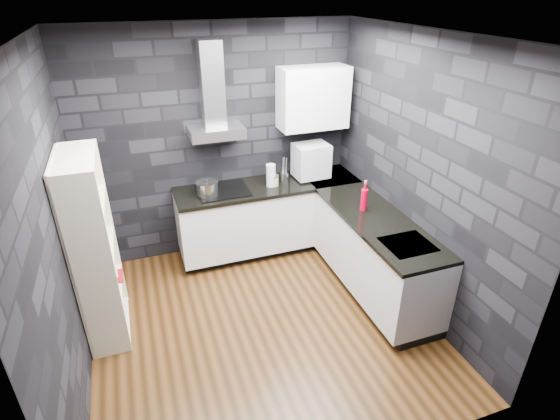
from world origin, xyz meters
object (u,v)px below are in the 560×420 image
utensil_crock (284,178)px  glass_vase (271,175)px  fruit_bowl (94,250)px  pot (207,189)px  appliance_garage (311,160)px  bookshelf (95,250)px  red_bottle (364,200)px  storage_jar (274,181)px

utensil_crock → glass_vase: bearing=-167.4°
utensil_crock → fruit_bowl: 2.30m
pot → fruit_bowl: pot is taller
pot → fruit_bowl: 1.45m
pot → appliance_garage: (1.29, 0.08, 0.14)m
glass_vase → bookshelf: bookshelf is taller
pot → glass_vase: (0.76, 0.01, 0.05)m
glass_vase → utensil_crock: 0.20m
bookshelf → appliance_garage: bearing=1.7°
utensil_crock → pot: bearing=-176.8°
glass_vase → pot: bearing=-179.0°
glass_vase → fruit_bowl: size_ratio=1.37×
red_bottle → bookshelf: (-2.66, 0.11, -0.12)m
utensil_crock → red_bottle: size_ratio=0.51×
storage_jar → appliance_garage: bearing=8.5°
glass_vase → utensil_crock: size_ratio=2.19×
red_bottle → fruit_bowl: red_bottle is taller
appliance_garage → bookshelf: size_ratio=0.22×
glass_vase → storage_jar: size_ratio=2.29×
bookshelf → fruit_bowl: bearing=-107.5°
fruit_bowl → red_bottle: bearing=-1.2°
storage_jar → appliance_garage: 0.53m
glass_vase → appliance_garage: size_ratio=0.66×
glass_vase → storage_jar: bearing=-9.5°
bookshelf → fruit_bowl: size_ratio=9.21×
fruit_bowl → pot: bearing=35.4°
utensil_crock → appliance_garage: appliance_garage is taller
appliance_garage → red_bottle: size_ratio=1.70×
pot → fruit_bowl: bearing=-144.6°
utensil_crock → appliance_garage: bearing=4.3°
utensil_crock → bookshelf: size_ratio=0.07×
utensil_crock → red_bottle: red_bottle is taller
storage_jar → appliance_garage: (0.49, 0.07, 0.17)m
red_bottle → fruit_bowl: 2.66m
glass_vase → utensil_crock: (0.18, 0.04, -0.07)m
storage_jar → fruit_bowl: storage_jar is taller
pot → appliance_garage: size_ratio=0.59×
appliance_garage → storage_jar: bearing=-174.1°
appliance_garage → fruit_bowl: size_ratio=2.07×
pot → storage_jar: size_ratio=2.06×
bookshelf → fruit_bowl: bookshelf is taller
storage_jar → utensil_crock: size_ratio=0.96×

